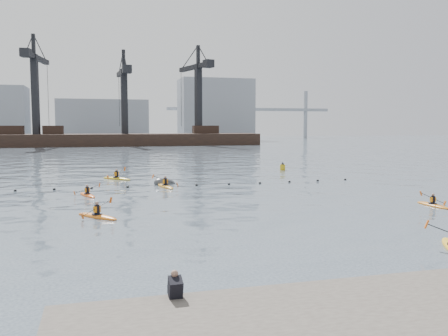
{
  "coord_description": "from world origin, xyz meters",
  "views": [
    {
      "loc": [
        -7.57,
        -18.7,
        5.35
      ],
      "look_at": [
        -0.17,
        8.6,
        2.8
      ],
      "focal_mm": 38.0,
      "sensor_mm": 36.0,
      "label": 1
    }
  ],
  "objects_px": {
    "kayaker_4": "(433,205)",
    "nav_buoy": "(283,167)",
    "kayaker_3": "(165,186)",
    "kayaker_5": "(117,178)",
    "mooring_buoy": "(165,184)",
    "kayaker_0": "(97,216)",
    "kayaker_2": "(87,195)"
  },
  "relations": [
    {
      "from": "kayaker_5",
      "to": "mooring_buoy",
      "type": "bearing_deg",
      "value": -93.66
    },
    {
      "from": "kayaker_0",
      "to": "kayaker_3",
      "type": "xyz_separation_m",
      "value": [
        5.78,
        12.49,
        0.0
      ]
    },
    {
      "from": "kayaker_3",
      "to": "kayaker_5",
      "type": "xyz_separation_m",
      "value": [
        -3.83,
        7.33,
        0.01
      ]
    },
    {
      "from": "mooring_buoy",
      "to": "nav_buoy",
      "type": "distance_m",
      "value": 18.32
    },
    {
      "from": "kayaker_2",
      "to": "mooring_buoy",
      "type": "distance_m",
      "value": 8.87
    },
    {
      "from": "kayaker_2",
      "to": "kayaker_5",
      "type": "height_order",
      "value": "kayaker_5"
    },
    {
      "from": "kayaker_4",
      "to": "kayaker_5",
      "type": "bearing_deg",
      "value": -48.45
    },
    {
      "from": "kayaker_0",
      "to": "kayaker_2",
      "type": "relative_size",
      "value": 0.97
    },
    {
      "from": "mooring_buoy",
      "to": "kayaker_2",
      "type": "bearing_deg",
      "value": -139.53
    },
    {
      "from": "kayaker_3",
      "to": "kayaker_5",
      "type": "relative_size",
      "value": 1.11
    },
    {
      "from": "kayaker_0",
      "to": "kayaker_4",
      "type": "relative_size",
      "value": 0.98
    },
    {
      "from": "kayaker_3",
      "to": "nav_buoy",
      "type": "bearing_deg",
      "value": 25.88
    },
    {
      "from": "kayaker_2",
      "to": "mooring_buoy",
      "type": "height_order",
      "value": "kayaker_2"
    },
    {
      "from": "kayaker_3",
      "to": "kayaker_4",
      "type": "distance_m",
      "value": 21.31
    },
    {
      "from": "kayaker_3",
      "to": "kayaker_4",
      "type": "height_order",
      "value": "kayaker_3"
    },
    {
      "from": "kayaker_5",
      "to": "mooring_buoy",
      "type": "relative_size",
      "value": 1.43
    },
    {
      "from": "kayaker_4",
      "to": "nav_buoy",
      "type": "bearing_deg",
      "value": -90.7
    },
    {
      "from": "kayaker_0",
      "to": "kayaker_3",
      "type": "relative_size",
      "value": 0.84
    },
    {
      "from": "mooring_buoy",
      "to": "kayaker_3",
      "type": "bearing_deg",
      "value": -97.06
    },
    {
      "from": "kayaker_3",
      "to": "mooring_buoy",
      "type": "bearing_deg",
      "value": 71.68
    },
    {
      "from": "kayaker_3",
      "to": "kayaker_2",
      "type": "bearing_deg",
      "value": -162.89
    },
    {
      "from": "kayaker_3",
      "to": "nav_buoy",
      "type": "height_order",
      "value": "kayaker_3"
    },
    {
      "from": "kayaker_0",
      "to": "nav_buoy",
      "type": "distance_m",
      "value": 32.63
    },
    {
      "from": "kayaker_5",
      "to": "kayaker_3",
      "type": "bearing_deg",
      "value": -105.11
    },
    {
      "from": "kayaker_4",
      "to": "nav_buoy",
      "type": "relative_size",
      "value": 2.68
    },
    {
      "from": "kayaker_0",
      "to": "kayaker_2",
      "type": "xyz_separation_m",
      "value": [
        -0.69,
        9.0,
        -0.01
      ]
    },
    {
      "from": "kayaker_5",
      "to": "mooring_buoy",
      "type": "height_order",
      "value": "kayaker_5"
    },
    {
      "from": "kayaker_2",
      "to": "kayaker_5",
      "type": "bearing_deg",
      "value": 57.47
    },
    {
      "from": "mooring_buoy",
      "to": "nav_buoy",
      "type": "height_order",
      "value": "nav_buoy"
    },
    {
      "from": "kayaker_0",
      "to": "kayaker_2",
      "type": "distance_m",
      "value": 9.02
    },
    {
      "from": "kayaker_0",
      "to": "nav_buoy",
      "type": "height_order",
      "value": "kayaker_0"
    },
    {
      "from": "nav_buoy",
      "to": "kayaker_3",
      "type": "bearing_deg",
      "value": -142.86
    }
  ]
}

